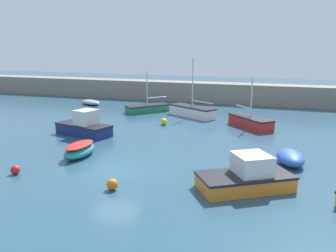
# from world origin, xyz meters

# --- Properties ---
(ground_plane) EXTENTS (120.00, 120.00, 0.20)m
(ground_plane) POSITION_xyz_m (0.00, 0.00, -0.10)
(ground_plane) COLOR #284C60
(harbor_breakwater) EXTENTS (67.76, 2.63, 2.29)m
(harbor_breakwater) POSITION_xyz_m (0.00, 26.06, 1.15)
(harbor_breakwater) COLOR gray
(harbor_breakwater) RESTS_ON ground_plane
(rowboat_blue_near) EXTENTS (3.16, 2.47, 0.57)m
(rowboat_blue_near) POSITION_xyz_m (-12.73, 19.48, 0.29)
(rowboat_blue_near) COLOR gray
(rowboat_blue_near) RESTS_ON ground_plane
(sailboat_tall_mast) EXTENTS (5.12, 3.90, 5.58)m
(sailboat_tall_mast) POSITION_xyz_m (0.05, 16.44, 0.53)
(sailboat_tall_mast) COLOR white
(sailboat_tall_mast) RESTS_ON ground_plane
(motorboat_grey_hull) EXTENTS (4.85, 3.05, 1.98)m
(motorboat_grey_hull) POSITION_xyz_m (-5.90, 6.66, 0.68)
(motorboat_grey_hull) COLOR navy
(motorboat_grey_hull) RESTS_ON ground_plane
(rowboat_white_midwater) EXTENTS (2.14, 3.03, 0.81)m
(rowboat_white_midwater) POSITION_xyz_m (9.21, 4.24, 0.40)
(rowboat_white_midwater) COLOR #2D56B7
(rowboat_white_midwater) RESTS_ON ground_plane
(rowboat_with_red_cover) EXTENTS (1.41, 2.98, 0.88)m
(rowboat_with_red_cover) POSITION_xyz_m (-3.24, 1.63, 0.44)
(rowboat_with_red_cover) COLOR teal
(rowboat_with_red_cover) RESTS_ON ground_plane
(sailboat_short_mast) EXTENTS (4.13, 4.21, 4.24)m
(sailboat_short_mast) POSITION_xyz_m (5.90, 13.35, 0.49)
(sailboat_short_mast) COLOR red
(sailboat_short_mast) RESTS_ON ground_plane
(sailboat_twin_hulled) EXTENTS (4.10, 4.31, 4.23)m
(sailboat_twin_hulled) POSITION_xyz_m (-4.93, 17.30, 0.40)
(sailboat_twin_hulled) COLOR #287A4C
(sailboat_twin_hulled) RESTS_ON ground_plane
(cabin_cruiser_white) EXTENTS (4.97, 4.30, 1.73)m
(cabin_cruiser_white) POSITION_xyz_m (7.26, -0.39, 0.62)
(cabin_cruiser_white) COLOR orange
(cabin_cruiser_white) RESTS_ON ground_plane
(mooring_buoy_yellow) EXTENTS (0.57, 0.57, 0.57)m
(mooring_buoy_yellow) POSITION_xyz_m (-1.31, 12.03, 0.29)
(mooring_buoy_yellow) COLOR yellow
(mooring_buoy_yellow) RESTS_ON ground_plane
(mooring_buoy_orange) EXTENTS (0.55, 0.55, 0.55)m
(mooring_buoy_orange) POSITION_xyz_m (1.14, -2.59, 0.28)
(mooring_buoy_orange) COLOR orange
(mooring_buoy_orange) RESTS_ON ground_plane
(mooring_buoy_red) EXTENTS (0.50, 0.50, 0.50)m
(mooring_buoy_red) POSITION_xyz_m (-4.83, -2.27, 0.25)
(mooring_buoy_red) COLOR red
(mooring_buoy_red) RESTS_ON ground_plane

